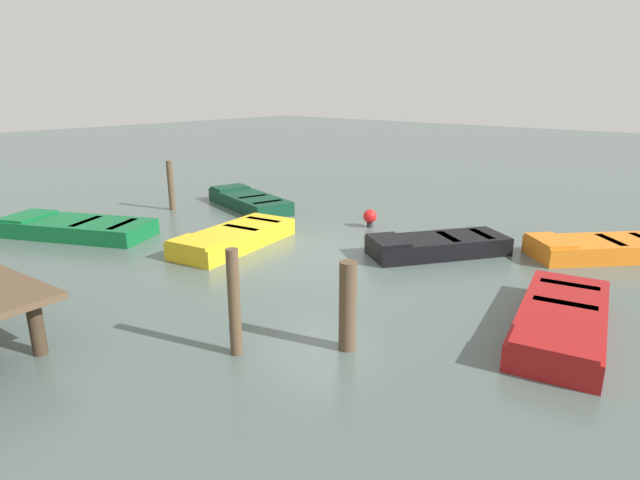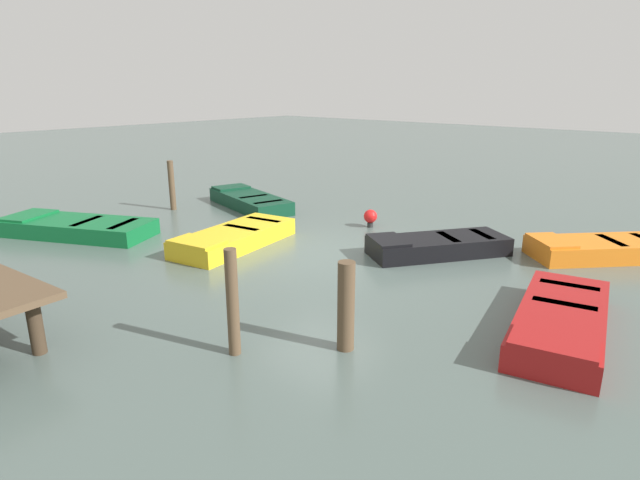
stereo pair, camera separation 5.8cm
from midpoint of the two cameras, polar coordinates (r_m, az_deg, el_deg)
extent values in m
plane|color=#4C5B56|center=(11.73, 0.14, -1.64)|extent=(80.00, 80.00, 0.00)
cylinder|color=#3C2E20|center=(8.41, -28.47, -8.23)|extent=(0.20, 0.20, 0.85)
cube|color=#0F602D|center=(14.55, -24.82, 1.23)|extent=(4.03, 2.94, 0.40)
cube|color=orange|center=(14.52, -24.89, 1.76)|extent=(3.39, 2.41, 0.04)
cube|color=#0F602D|center=(15.48, -29.18, 2.37)|extent=(1.31, 1.51, 0.06)
cube|color=#B06E1E|center=(14.33, -24.03, 1.86)|extent=(0.67, 1.08, 0.04)
cube|color=#B06E1E|center=(13.71, -20.60, 1.63)|extent=(0.67, 1.08, 0.04)
cube|color=#0C3823|center=(16.42, -7.58, 4.24)|extent=(3.63, 2.05, 0.40)
cube|color=maroon|center=(16.39, -7.60, 4.71)|extent=(3.06, 1.66, 0.04)
cube|color=#0C3823|center=(17.56, -9.59, 5.71)|extent=(1.01, 1.25, 0.06)
cube|color=maroon|center=(16.16, -7.19, 4.70)|extent=(0.44, 0.96, 0.04)
cube|color=maroon|center=(15.34, -5.56, 4.12)|extent=(0.44, 0.96, 0.04)
cube|color=black|center=(12.01, 12.92, -0.63)|extent=(2.69, 3.20, 0.40)
cube|color=gray|center=(11.97, 12.96, 0.01)|extent=(2.22, 2.68, 0.04)
cube|color=black|center=(11.45, 7.61, 0.00)|extent=(1.23, 1.14, 0.06)
cube|color=#776E5D|center=(12.07, 13.96, 0.27)|extent=(0.84, 0.66, 0.04)
cube|color=#776E5D|center=(12.50, 17.40, 0.55)|extent=(0.84, 0.66, 0.04)
cube|color=maroon|center=(8.89, 25.02, -8.03)|extent=(1.84, 3.47, 0.40)
cube|color=black|center=(8.83, 25.13, -7.20)|extent=(1.48, 2.93, 0.04)
cube|color=maroon|center=(7.62, 24.38, -10.13)|extent=(1.21, 0.93, 0.06)
cube|color=black|center=(9.05, 25.30, -6.39)|extent=(0.96, 0.39, 0.04)
cube|color=black|center=(9.90, 25.73, -4.53)|extent=(0.96, 0.39, 0.04)
cube|color=gold|center=(12.50, -9.14, 0.25)|extent=(1.82, 3.41, 0.40)
cube|color=#4C3319|center=(12.46, -9.16, 0.87)|extent=(1.46, 2.88, 0.04)
cube|color=gold|center=(11.54, -13.18, -0.17)|extent=(1.25, 0.90, 0.06)
cube|color=#42301E|center=(12.63, -8.47, 1.30)|extent=(1.01, 0.37, 0.04)
cube|color=#42301E|center=(13.30, -6.06, 2.17)|extent=(1.01, 0.37, 0.04)
cube|color=orange|center=(13.06, 28.43, -0.87)|extent=(2.95, 3.02, 0.40)
cube|color=black|center=(13.02, 28.51, -0.29)|extent=(2.45, 2.51, 0.04)
cube|color=orange|center=(12.38, 24.08, -0.06)|extent=(1.25, 1.24, 0.06)
cube|color=black|center=(13.14, 29.35, -0.09)|extent=(0.83, 0.80, 0.04)
cylinder|color=brown|center=(7.35, -9.31, -6.77)|extent=(0.17, 0.17, 1.56)
cylinder|color=brown|center=(7.44, 3.08, -7.25)|extent=(0.25, 0.25, 1.33)
cylinder|color=brown|center=(16.50, -15.80, 5.76)|extent=(0.18, 0.18, 1.50)
cylinder|color=#262626|center=(14.09, 5.62, 1.66)|extent=(0.16, 0.16, 0.12)
sphere|color=red|center=(14.03, 5.65, 2.61)|extent=(0.36, 0.36, 0.36)
camera|label=1|loc=(0.03, -89.86, 0.04)|focal=29.29mm
camera|label=2|loc=(0.03, 90.14, -0.04)|focal=29.29mm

